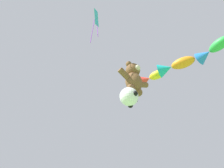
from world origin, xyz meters
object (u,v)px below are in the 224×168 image
Objects in this scene: fish_kite_goldfin at (151,77)px; diamond_kite at (96,20)px; teddy_bear_kite at (134,78)px; fish_kite_emerald at (212,50)px; fish_kite_tangerine at (174,66)px; soccer_ball_kite at (129,97)px.

fish_kite_goldfin is 4.85m from diamond_kite.
fish_kite_emerald is (3.02, -3.06, 1.64)m from teddy_bear_kite.
teddy_bear_kite is 3.89m from diamond_kite.
diamond_kite reaches higher than teddy_bear_kite.
fish_kite_tangerine is (0.06, -1.67, -0.27)m from fish_kite_goldfin.
diamond_kite is (-4.73, 1.20, 1.49)m from fish_kite_tangerine.
diamond_kite reaches higher than fish_kite_tangerine.
fish_kite_tangerine is 1.11× the size of fish_kite_emerald.
fish_kite_emerald is (3.68, -2.80, 3.29)m from soccer_ball_kite.
fish_kite_goldfin is at bearing 15.37° from teddy_bear_kite.
diamond_kite is (-1.74, 0.42, 4.71)m from soccer_ball_kite.
fish_kite_emerald is (0.74, -3.68, -0.19)m from fish_kite_goldfin.
teddy_bear_kite is 2.99m from fish_kite_goldfin.
diamond_kite is (-4.67, -0.47, 1.22)m from fish_kite_goldfin.
fish_kite_goldfin is at bearing 91.92° from fish_kite_tangerine.
fish_kite_emerald is 6.46m from diamond_kite.
fish_kite_emerald is (0.69, -2.01, 0.08)m from fish_kite_tangerine.
teddy_bear_kite is at bearing -164.63° from fish_kite_goldfin.
teddy_bear_kite reaches higher than soccer_ball_kite.
diamond_kite reaches higher than fish_kite_emerald.
soccer_ball_kite is at bearing -158.55° from teddy_bear_kite.
soccer_ball_kite is at bearing 165.30° from fish_kite_tangerine.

